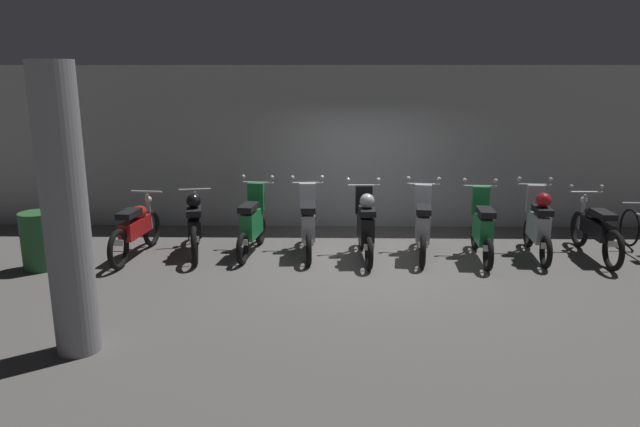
# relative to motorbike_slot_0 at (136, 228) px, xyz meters

# --- Properties ---
(ground_plane) EXTENTS (80.00, 80.00, 0.00)m
(ground_plane) POSITION_rel_motorbike_slot_0_xyz_m (3.86, -0.21, -0.49)
(ground_plane) COLOR #565451
(back_wall) EXTENTS (16.00, 0.30, 3.18)m
(back_wall) POSITION_rel_motorbike_slot_0_xyz_m (3.86, 2.17, 1.10)
(back_wall) COLOR #9EA0A3
(back_wall) RESTS_ON ground
(motorbike_slot_0) EXTENTS (0.56, 1.95, 1.03)m
(motorbike_slot_0) POSITION_rel_motorbike_slot_0_xyz_m (0.00, 0.00, 0.00)
(motorbike_slot_0) COLOR black
(motorbike_slot_0) RESTS_ON ground
(motorbike_slot_1) EXTENTS (0.61, 1.93, 1.08)m
(motorbike_slot_1) POSITION_rel_motorbike_slot_0_xyz_m (0.96, 0.19, 0.04)
(motorbike_slot_1) COLOR black
(motorbike_slot_1) RESTS_ON ground
(motorbike_slot_2) EXTENTS (0.59, 1.68, 1.29)m
(motorbike_slot_2) POSITION_rel_motorbike_slot_0_xyz_m (1.93, 0.22, 0.04)
(motorbike_slot_2) COLOR black
(motorbike_slot_2) RESTS_ON ground
(motorbike_slot_3) EXTENTS (0.59, 1.68, 1.29)m
(motorbike_slot_3) POSITION_rel_motorbike_slot_0_xyz_m (2.89, 0.20, 0.04)
(motorbike_slot_3) COLOR black
(motorbike_slot_3) RESTS_ON ground
(motorbike_slot_4) EXTENTS (0.59, 1.68, 1.29)m
(motorbike_slot_4) POSITION_rel_motorbike_slot_0_xyz_m (3.86, -0.03, 0.08)
(motorbike_slot_4) COLOR black
(motorbike_slot_4) RESTS_ON ground
(motorbike_slot_5) EXTENTS (0.59, 1.68, 1.29)m
(motorbike_slot_5) POSITION_rel_motorbike_slot_0_xyz_m (4.83, 0.12, 0.04)
(motorbike_slot_5) COLOR black
(motorbike_slot_5) RESTS_ON ground
(motorbike_slot_6) EXTENTS (0.59, 1.68, 1.29)m
(motorbike_slot_6) POSITION_rel_motorbike_slot_0_xyz_m (5.79, -0.04, 0.04)
(motorbike_slot_6) COLOR black
(motorbike_slot_6) RESTS_ON ground
(motorbike_slot_7) EXTENTS (0.59, 1.68, 1.29)m
(motorbike_slot_7) POSITION_rel_motorbike_slot_0_xyz_m (6.76, 0.09, 0.08)
(motorbike_slot_7) COLOR black
(motorbike_slot_7) RESTS_ON ground
(motorbike_slot_8) EXTENTS (0.59, 1.95, 1.15)m
(motorbike_slot_8) POSITION_rel_motorbike_slot_0_xyz_m (7.72, 0.09, 0.00)
(motorbike_slot_8) COLOR black
(motorbike_slot_8) RESTS_ON ground
(support_pillar) EXTENTS (0.48, 0.48, 3.18)m
(support_pillar) POSITION_rel_motorbike_slot_0_xyz_m (0.45, -3.42, 1.10)
(support_pillar) COLOR gray
(support_pillar) RESTS_ON ground
(trash_bin) EXTENTS (0.55, 0.55, 0.92)m
(trash_bin) POSITION_rel_motorbike_slot_0_xyz_m (-1.33, -0.65, -0.03)
(trash_bin) COLOR #26592D
(trash_bin) RESTS_ON ground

